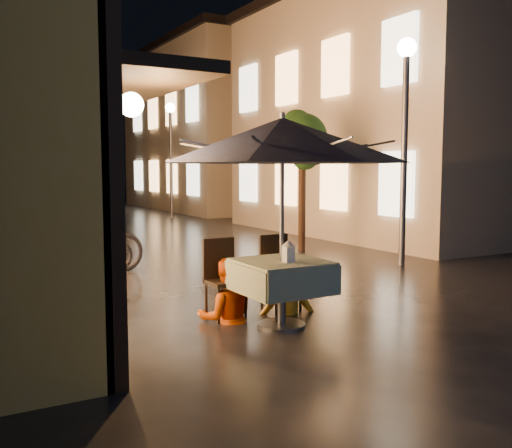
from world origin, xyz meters
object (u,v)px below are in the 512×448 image
person_orange (226,260)px  person_yellow (286,257)px  streetlamp_near (405,110)px  bicycle_0 (90,250)px  patio_umbrella (282,140)px  table_lantern (288,250)px  cafe_table (282,277)px

person_orange → person_yellow: size_ratio=1.04×
streetlamp_near → bicycle_0: 6.27m
patio_umbrella → person_yellow: 1.59m
table_lantern → person_orange: person_orange is taller
person_yellow → table_lantern: bearing=76.3°
cafe_table → patio_umbrella: patio_umbrella is taller
cafe_table → table_lantern: 0.36m
streetlamp_near → person_yellow: streetlamp_near is taller
streetlamp_near → person_orange: bearing=-158.0°
streetlamp_near → cafe_table: bearing=-149.8°
patio_umbrella → person_orange: bearing=125.6°
patio_umbrella → person_orange: (-0.42, 0.58, -1.41)m
person_orange → streetlamp_near: bearing=-139.2°
table_lantern → person_orange: (-0.42, 0.72, -0.18)m
streetlamp_near → person_yellow: (-3.84, -1.93, -2.21)m
bicycle_0 → person_orange: bearing=-177.5°
cafe_table → streetlamp_near: bearing=30.2°
cafe_table → table_lantern: table_lantern is taller
streetlamp_near → bicycle_0: size_ratio=2.65×
table_lantern → person_yellow: bearing=58.9°
person_orange → bicycle_0: size_ratio=0.93×
cafe_table → patio_umbrella: 1.56m
patio_umbrella → table_lantern: bearing=-90.0°
person_yellow → patio_umbrella: bearing=70.2°
cafe_table → person_orange: 0.74m
table_lantern → streetlamp_near: bearing=31.6°
table_lantern → person_orange: 0.86m
cafe_table → table_lantern: size_ratio=3.96×
streetlamp_near → person_orange: (-4.67, -1.89, -2.18)m
person_yellow → person_orange: bearing=14.8°
person_yellow → bicycle_0: bearing=-51.4°
person_orange → person_yellow: (0.83, -0.04, -0.03)m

